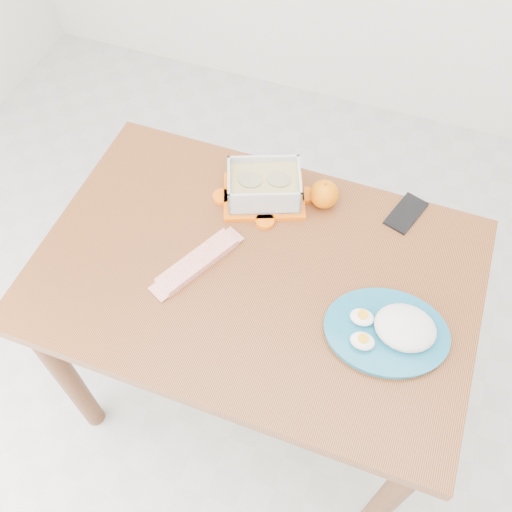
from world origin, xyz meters
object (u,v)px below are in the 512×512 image
(orange_fruit, at_px, (324,194))
(smartphone, at_px, (406,213))
(dining_table, at_px, (256,294))
(rice_plate, at_px, (393,329))
(food_container, at_px, (264,187))

(orange_fruit, distance_m, smartphone, 0.22)
(dining_table, bearing_deg, rice_plate, -9.35)
(dining_table, height_order, rice_plate, rice_plate)
(dining_table, xyz_separation_m, food_container, (-0.06, 0.22, 0.16))
(food_container, distance_m, smartphone, 0.37)
(food_container, xyz_separation_m, rice_plate, (0.40, -0.28, -0.02))
(smartphone, bearing_deg, dining_table, -117.99)
(dining_table, xyz_separation_m, rice_plate, (0.34, -0.06, 0.14))
(food_container, height_order, rice_plate, food_container)
(dining_table, xyz_separation_m, orange_fruit, (0.09, 0.25, 0.15))
(dining_table, distance_m, orange_fruit, 0.31)
(dining_table, xyz_separation_m, smartphone, (0.31, 0.29, 0.12))
(dining_table, distance_m, smartphone, 0.44)
(rice_plate, bearing_deg, orange_fruit, 118.75)
(dining_table, height_order, orange_fruit, orange_fruit)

